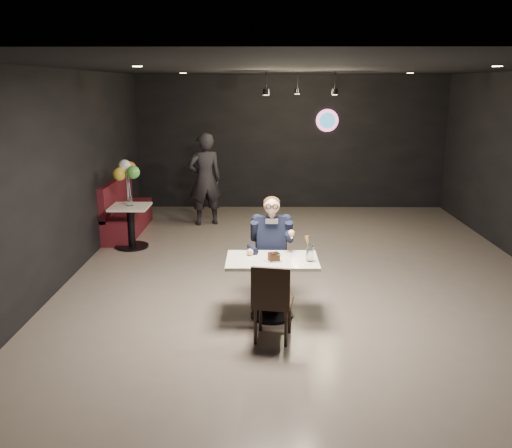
{
  "coord_description": "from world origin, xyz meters",
  "views": [
    {
      "loc": [
        -0.67,
        -7.89,
        2.78
      ],
      "look_at": [
        -0.74,
        -1.1,
        1.03
      ],
      "focal_mm": 38.0,
      "sensor_mm": 36.0,
      "label": 1
    }
  ],
  "objects_px": {
    "sundae_glass": "(310,253)",
    "seated_man": "(271,248)",
    "main_table": "(272,288)",
    "passerby": "(205,179)",
    "balloon_vase": "(130,202)",
    "booth_bench": "(127,206)",
    "chair_far": "(271,267)",
    "chair_near": "(273,300)",
    "side_table": "(131,225)"
  },
  "relations": [
    {
      "from": "seated_man",
      "to": "side_table",
      "type": "distance_m",
      "value": 3.39
    },
    {
      "from": "main_table",
      "to": "chair_near",
      "type": "distance_m",
      "value": 0.6
    },
    {
      "from": "chair_near",
      "to": "balloon_vase",
      "type": "height_order",
      "value": "chair_near"
    },
    {
      "from": "chair_near",
      "to": "booth_bench",
      "type": "distance_m",
      "value": 5.26
    },
    {
      "from": "sundae_glass",
      "to": "seated_man",
      "type": "bearing_deg",
      "value": 125.36
    },
    {
      "from": "chair_near",
      "to": "passerby",
      "type": "bearing_deg",
      "value": 113.3
    },
    {
      "from": "passerby",
      "to": "main_table",
      "type": "bearing_deg",
      "value": 86.04
    },
    {
      "from": "main_table",
      "to": "booth_bench",
      "type": "height_order",
      "value": "booth_bench"
    },
    {
      "from": "chair_near",
      "to": "passerby",
      "type": "height_order",
      "value": "passerby"
    },
    {
      "from": "booth_bench",
      "to": "balloon_vase",
      "type": "xyz_separation_m",
      "value": [
        0.3,
        -1.0,
        0.31
      ]
    },
    {
      "from": "main_table",
      "to": "side_table",
      "type": "distance_m",
      "value": 3.79
    },
    {
      "from": "main_table",
      "to": "passerby",
      "type": "height_order",
      "value": "passerby"
    },
    {
      "from": "booth_bench",
      "to": "side_table",
      "type": "relative_size",
      "value": 2.55
    },
    {
      "from": "booth_bench",
      "to": "balloon_vase",
      "type": "height_order",
      "value": "booth_bench"
    },
    {
      "from": "seated_man",
      "to": "balloon_vase",
      "type": "relative_size",
      "value": 9.66
    },
    {
      "from": "booth_bench",
      "to": "seated_man",
      "type": "bearing_deg",
      "value": -51.22
    },
    {
      "from": "seated_man",
      "to": "balloon_vase",
      "type": "xyz_separation_m",
      "value": [
        -2.41,
        2.37,
        0.1
      ]
    },
    {
      "from": "booth_bench",
      "to": "sundae_glass",
      "type": "bearing_deg",
      "value": -51.73
    },
    {
      "from": "balloon_vase",
      "to": "side_table",
      "type": "bearing_deg",
      "value": 0.0
    },
    {
      "from": "side_table",
      "to": "balloon_vase",
      "type": "bearing_deg",
      "value": 0.0
    },
    {
      "from": "chair_far",
      "to": "main_table",
      "type": "bearing_deg",
      "value": -90.0
    },
    {
      "from": "chair_near",
      "to": "balloon_vase",
      "type": "distance_m",
      "value": 4.27
    },
    {
      "from": "main_table",
      "to": "balloon_vase",
      "type": "height_order",
      "value": "balloon_vase"
    },
    {
      "from": "chair_near",
      "to": "side_table",
      "type": "bearing_deg",
      "value": 133.91
    },
    {
      "from": "main_table",
      "to": "passerby",
      "type": "relative_size",
      "value": 0.59
    },
    {
      "from": "balloon_vase",
      "to": "passerby",
      "type": "xyz_separation_m",
      "value": [
        1.14,
        1.65,
        0.11
      ]
    },
    {
      "from": "seated_man",
      "to": "main_table",
      "type": "bearing_deg",
      "value": -90.0
    },
    {
      "from": "main_table",
      "to": "chair_near",
      "type": "height_order",
      "value": "chair_near"
    },
    {
      "from": "booth_bench",
      "to": "main_table",
      "type": "bearing_deg",
      "value": -55.36
    },
    {
      "from": "chair_near",
      "to": "seated_man",
      "type": "relative_size",
      "value": 0.64
    },
    {
      "from": "side_table",
      "to": "main_table",
      "type": "bearing_deg",
      "value": -50.49
    },
    {
      "from": "chair_near",
      "to": "side_table",
      "type": "distance_m",
      "value": 4.26
    },
    {
      "from": "chair_far",
      "to": "sundae_glass",
      "type": "relative_size",
      "value": 4.69
    },
    {
      "from": "main_table",
      "to": "balloon_vase",
      "type": "distance_m",
      "value": 3.81
    },
    {
      "from": "booth_bench",
      "to": "side_table",
      "type": "distance_m",
      "value": 1.05
    },
    {
      "from": "seated_man",
      "to": "sundae_glass",
      "type": "bearing_deg",
      "value": -54.64
    },
    {
      "from": "sundae_glass",
      "to": "side_table",
      "type": "bearing_deg",
      "value": 133.59
    },
    {
      "from": "chair_far",
      "to": "chair_near",
      "type": "height_order",
      "value": "same"
    },
    {
      "from": "balloon_vase",
      "to": "booth_bench",
      "type": "bearing_deg",
      "value": 106.7
    },
    {
      "from": "chair_far",
      "to": "sundae_glass",
      "type": "height_order",
      "value": "sundae_glass"
    },
    {
      "from": "main_table",
      "to": "chair_far",
      "type": "xyz_separation_m",
      "value": [
        -0.0,
        0.55,
        0.09
      ]
    },
    {
      "from": "passerby",
      "to": "balloon_vase",
      "type": "bearing_deg",
      "value": 35.85
    },
    {
      "from": "sundae_glass",
      "to": "balloon_vase",
      "type": "xyz_separation_m",
      "value": [
        -2.85,
        2.99,
        -0.02
      ]
    },
    {
      "from": "booth_bench",
      "to": "chair_near",
      "type": "bearing_deg",
      "value": -59.03
    },
    {
      "from": "chair_near",
      "to": "side_table",
      "type": "height_order",
      "value": "chair_near"
    },
    {
      "from": "booth_bench",
      "to": "balloon_vase",
      "type": "distance_m",
      "value": 1.09
    },
    {
      "from": "main_table",
      "to": "passerby",
      "type": "xyz_separation_m",
      "value": [
        -1.27,
        4.57,
        0.56
      ]
    },
    {
      "from": "sundae_glass",
      "to": "booth_bench",
      "type": "xyz_separation_m",
      "value": [
        -3.15,
        3.99,
        -0.33
      ]
    },
    {
      "from": "passerby",
      "to": "booth_bench",
      "type": "bearing_deg",
      "value": 4.72
    },
    {
      "from": "side_table",
      "to": "passerby",
      "type": "xyz_separation_m",
      "value": [
        1.14,
        1.65,
        0.52
      ]
    }
  ]
}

